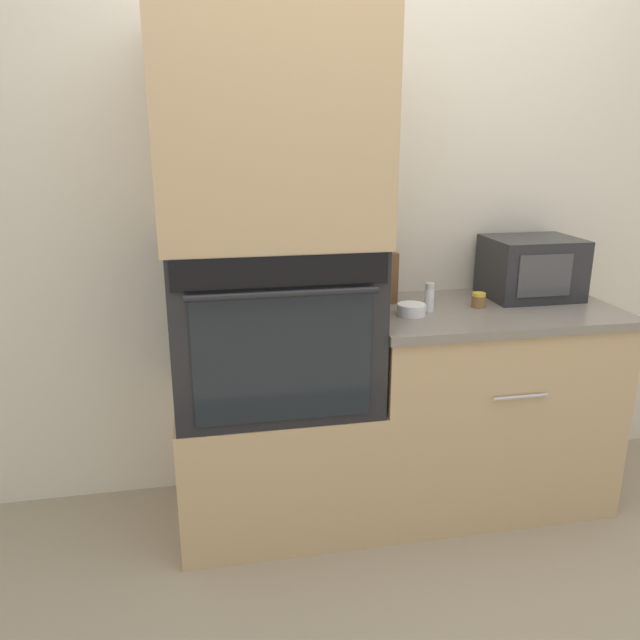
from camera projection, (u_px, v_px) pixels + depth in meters
name	position (u px, v px, depth m)	size (l,w,h in m)	color
ground_plane	(385.00, 546.00, 2.43)	(12.00, 12.00, 0.00)	gray
wall_back	(352.00, 206.00, 2.66)	(8.00, 0.05, 2.50)	beige
oven_cabinet_base	(276.00, 457.00, 2.57)	(0.78, 0.60, 0.54)	tan
wall_oven	(273.00, 322.00, 2.40)	(0.75, 0.64, 0.63)	black
oven_cabinet_upper	(268.00, 131.00, 2.19)	(0.78, 0.60, 0.78)	tan
counter_unit	(481.00, 403.00, 2.68)	(1.03, 0.63, 0.86)	tan
microwave	(531.00, 268.00, 2.68)	(0.38, 0.31, 0.26)	#232326
knife_block	(382.00, 276.00, 2.62)	(0.10, 0.13, 0.26)	brown
bowl	(411.00, 310.00, 2.44)	(0.11, 0.11, 0.04)	white
condiment_jar_near	(429.00, 298.00, 2.48)	(0.04, 0.04, 0.12)	silver
condiment_jar_mid	(479.00, 300.00, 2.55)	(0.06, 0.06, 0.06)	brown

